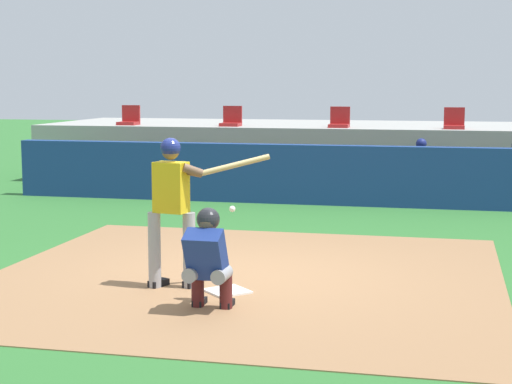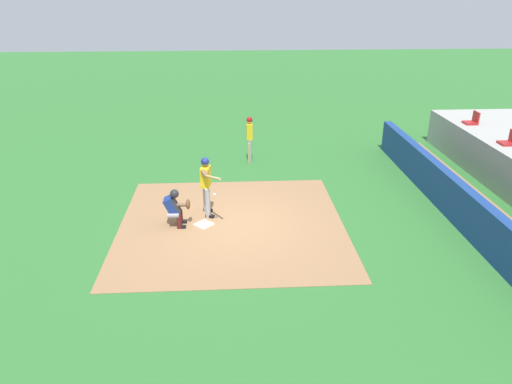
% 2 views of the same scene
% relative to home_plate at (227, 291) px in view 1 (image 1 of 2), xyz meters
% --- Properties ---
extents(ground_plane, '(80.00, 80.00, 0.00)m').
position_rel_home_plate_xyz_m(ground_plane, '(0.00, 0.80, -0.02)').
color(ground_plane, '#2D6B2D').
extents(dirt_infield, '(6.40, 6.40, 0.01)m').
position_rel_home_plate_xyz_m(dirt_infield, '(0.00, 0.80, -0.02)').
color(dirt_infield, '#936B47').
rests_on(dirt_infield, ground).
extents(home_plate, '(0.62, 0.62, 0.02)m').
position_rel_home_plate_xyz_m(home_plate, '(0.00, 0.00, 0.00)').
color(home_plate, white).
rests_on(home_plate, dirt_infield).
extents(batter_at_plate, '(1.40, 0.63, 1.80)m').
position_rel_home_plate_xyz_m(batter_at_plate, '(-0.67, 0.08, 1.01)').
color(batter_at_plate, '#99999E').
rests_on(batter_at_plate, ground).
extents(catcher_crouched, '(0.49, 1.47, 1.13)m').
position_rel_home_plate_xyz_m(catcher_crouched, '(-0.00, -0.77, 0.59)').
color(catcher_crouched, gray).
rests_on(catcher_crouched, ground).
extents(dugout_wall, '(13.00, 0.30, 1.20)m').
position_rel_home_plate_xyz_m(dugout_wall, '(0.00, 7.30, 0.58)').
color(dugout_wall, navy).
rests_on(dugout_wall, ground).
extents(dugout_bench, '(11.80, 0.44, 0.45)m').
position_rel_home_plate_xyz_m(dugout_bench, '(0.00, 8.30, 0.20)').
color(dugout_bench, olive).
rests_on(dugout_bench, ground).
extents(dugout_player_0, '(0.49, 0.70, 1.30)m').
position_rel_home_plate_xyz_m(dugout_player_0, '(1.94, 8.14, 0.65)').
color(dugout_player_0, '#939399').
rests_on(dugout_player_0, ground).
extents(stands_platform, '(15.00, 4.40, 1.40)m').
position_rel_home_plate_xyz_m(stands_platform, '(0.00, 11.70, 0.68)').
color(stands_platform, '#9E9E99').
rests_on(stands_platform, ground).
extents(stadium_seat_0, '(0.46, 0.46, 0.48)m').
position_rel_home_plate_xyz_m(stadium_seat_0, '(-5.20, 10.18, 1.51)').
color(stadium_seat_0, '#A51E1E').
rests_on(stadium_seat_0, stands_platform).
extents(stadium_seat_1, '(0.46, 0.46, 0.48)m').
position_rel_home_plate_xyz_m(stadium_seat_1, '(-2.60, 10.18, 1.51)').
color(stadium_seat_1, '#A51E1E').
rests_on(stadium_seat_1, stands_platform).
extents(stadium_seat_2, '(0.46, 0.46, 0.48)m').
position_rel_home_plate_xyz_m(stadium_seat_2, '(0.00, 10.18, 1.51)').
color(stadium_seat_2, '#A51E1E').
rests_on(stadium_seat_2, stands_platform).
extents(stadium_seat_3, '(0.46, 0.46, 0.48)m').
position_rel_home_plate_xyz_m(stadium_seat_3, '(2.60, 10.18, 1.51)').
color(stadium_seat_3, '#A51E1E').
rests_on(stadium_seat_3, stands_platform).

